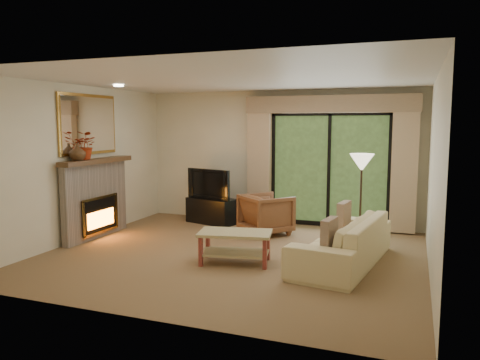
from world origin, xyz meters
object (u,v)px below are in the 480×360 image
at_px(media_console, 212,211).
at_px(coffee_table, 235,247).
at_px(armchair, 266,214).
at_px(sofa, 342,241).

relative_size(media_console, coffee_table, 0.99).
relative_size(armchair, coffee_table, 0.78).
bearing_deg(media_console, sofa, -17.23).
distance_m(media_console, armchair, 1.38).
relative_size(media_console, armchair, 1.26).
bearing_deg(sofa, coffee_table, -62.18).
height_order(sofa, coffee_table, sofa).
bearing_deg(media_console, armchair, -5.53).
distance_m(media_console, sofa, 3.37).
xyz_separation_m(armchair, sofa, (1.54, -1.34, -0.03)).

